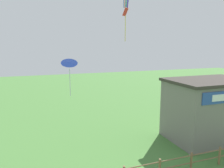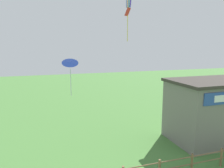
{
  "view_description": "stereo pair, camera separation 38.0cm",
  "coord_description": "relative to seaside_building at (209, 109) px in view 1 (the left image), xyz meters",
  "views": [
    {
      "loc": [
        -4.47,
        -2.67,
        7.92
      ],
      "look_at": [
        0.0,
        9.7,
        5.63
      ],
      "focal_mm": 35.0,
      "sensor_mm": 36.0,
      "label": 1
    },
    {
      "loc": [
        -4.11,
        -2.79,
        7.92
      ],
      "look_at": [
        0.0,
        9.7,
        5.63
      ],
      "focal_mm": 35.0,
      "sensor_mm": 36.0,
      "label": 2
    }
  ],
  "objects": [
    {
      "name": "kite_red_diamond",
      "position": [
        -6.02,
        4.21,
        7.67
      ],
      "size": [
        0.63,
        0.58,
        2.88
      ],
      "color": "red"
    },
    {
      "name": "kite_blue_delta",
      "position": [
        -11.65,
        0.37,
        4.19
      ],
      "size": [
        1.19,
        1.11,
        2.55
      ],
      "color": "blue"
    },
    {
      "name": "seaside_building",
      "position": [
        0.0,
        0.0,
        0.0
      ],
      "size": [
        7.05,
        4.76,
        5.17
      ],
      "color": "slate",
      "rests_on": "ground_plane"
    }
  ]
}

